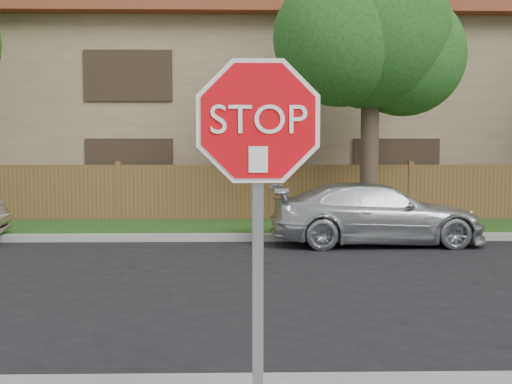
{
  "coord_description": "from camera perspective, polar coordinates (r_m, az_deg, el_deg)",
  "views": [
    {
      "loc": [
        -0.59,
        -4.95,
        1.98
      ],
      "look_at": [
        -0.51,
        -0.9,
        1.7
      ],
      "focal_mm": 42.0,
      "sensor_mm": 36.0,
      "label": 1
    }
  ],
  "objects": [
    {
      "name": "fence",
      "position": [
        16.41,
        0.89,
        -0.19
      ],
      "size": [
        70.0,
        0.12,
        1.6
      ],
      "primitive_type": "cube",
      "color": "brown",
      "rests_on": "ground"
    },
    {
      "name": "stop_sign",
      "position": [
        3.48,
        0.2,
        1.47
      ],
      "size": [
        1.01,
        0.13,
        2.55
      ],
      "color": "gray",
      "rests_on": "sidewalk_near"
    },
    {
      "name": "sedan_right",
      "position": [
        12.93,
        11.38,
        -2.04
      ],
      "size": [
        4.53,
        1.94,
        1.3
      ],
      "primitive_type": "imported",
      "rotation": [
        0.0,
        0.0,
        1.6
      ],
      "color": "silver",
      "rests_on": "ground"
    },
    {
      "name": "ground",
      "position": [
        5.37,
        5.49,
        -17.72
      ],
      "size": [
        90.0,
        90.0,
        0.0
      ],
      "primitive_type": "plane",
      "color": "black",
      "rests_on": "ground"
    },
    {
      "name": "far_curb",
      "position": [
        13.25,
        1.39,
        -4.33
      ],
      "size": [
        70.0,
        0.3,
        0.15
      ],
      "primitive_type": "cube",
      "color": "gray",
      "rests_on": "ground"
    },
    {
      "name": "grass_strip",
      "position": [
        14.89,
        1.11,
        -3.47
      ],
      "size": [
        70.0,
        3.0,
        0.12
      ],
      "primitive_type": "cube",
      "color": "#1E4714",
      "rests_on": "ground"
    },
    {
      "name": "apartment_building",
      "position": [
        22.02,
        0.36,
        7.97
      ],
      "size": [
        35.2,
        9.2,
        7.2
      ],
      "color": "#857253",
      "rests_on": "ground"
    },
    {
      "name": "tree_mid",
      "position": [
        15.13,
        11.08,
        14.9
      ],
      "size": [
        4.8,
        3.9,
        7.35
      ],
      "color": "#382B21",
      "rests_on": "ground"
    }
  ]
}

